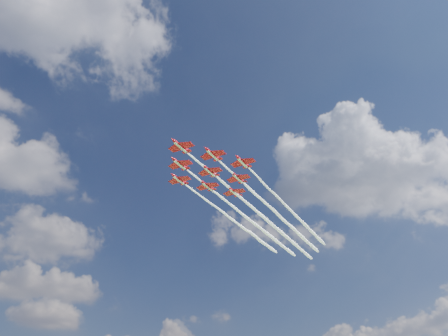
% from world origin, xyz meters
% --- Properties ---
extents(jet_lead, '(91.43, 54.90, 2.68)m').
position_xyz_m(jet_lead, '(25.74, 15.71, 87.25)').
color(jet_lead, red).
extents(jet_row2_port, '(91.43, 54.90, 2.68)m').
position_xyz_m(jet_row2_port, '(38.07, 14.63, 87.25)').
color(jet_row2_port, red).
extents(jet_row2_starb, '(91.43, 54.90, 2.68)m').
position_xyz_m(jet_row2_starb, '(30.93, 26.94, 87.25)').
color(jet_row2_starb, red).
extents(jet_row3_port, '(91.43, 54.90, 2.68)m').
position_xyz_m(jet_row3_port, '(50.40, 13.55, 87.25)').
color(jet_row3_port, red).
extents(jet_row3_centre, '(91.43, 54.90, 2.68)m').
position_xyz_m(jet_row3_centre, '(43.26, 25.87, 87.25)').
color(jet_row3_centre, red).
extents(jet_row3_starb, '(91.43, 54.90, 2.68)m').
position_xyz_m(jet_row3_starb, '(36.11, 38.18, 87.25)').
color(jet_row3_starb, red).
extents(jet_row4_port, '(91.43, 54.90, 2.68)m').
position_xyz_m(jet_row4_port, '(55.59, 24.79, 87.25)').
color(jet_row4_port, red).
extents(jet_row4_starb, '(91.43, 54.90, 2.68)m').
position_xyz_m(jet_row4_starb, '(48.44, 37.11, 87.25)').
color(jet_row4_starb, red).
extents(jet_tail, '(91.43, 54.90, 2.68)m').
position_xyz_m(jet_tail, '(60.78, 36.03, 87.25)').
color(jet_tail, red).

